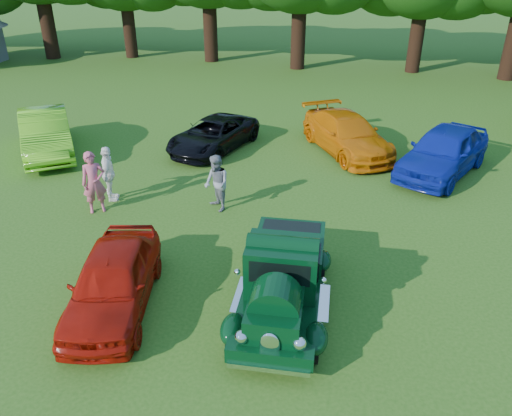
% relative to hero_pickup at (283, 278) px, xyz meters
% --- Properties ---
extents(ground, '(120.00, 120.00, 0.00)m').
position_rel_hero_pickup_xyz_m(ground, '(-1.43, 0.08, -0.73)').
color(ground, '#285113').
rests_on(ground, ground).
extents(hero_pickup, '(2.02, 4.33, 1.69)m').
position_rel_hero_pickup_xyz_m(hero_pickup, '(0.00, 0.00, 0.00)').
color(hero_pickup, black).
rests_on(hero_pickup, ground).
extents(red_convertible, '(2.18, 4.07, 1.32)m').
position_rel_hero_pickup_xyz_m(red_convertible, '(-3.51, -0.57, -0.08)').
color(red_convertible, '#9C1106').
rests_on(red_convertible, ground).
extents(back_car_lime, '(3.91, 4.89, 1.56)m').
position_rel_hero_pickup_xyz_m(back_car_lime, '(-9.63, 7.50, 0.05)').
color(back_car_lime, '#57AD17').
rests_on(back_car_lime, ground).
extents(back_car_black, '(3.23, 4.63, 1.17)m').
position_rel_hero_pickup_xyz_m(back_car_black, '(-3.66, 8.86, -0.15)').
color(back_car_black, black).
rests_on(back_car_black, ground).
extents(back_car_orange, '(3.97, 5.11, 1.38)m').
position_rel_hero_pickup_xyz_m(back_car_orange, '(1.29, 9.44, -0.04)').
color(back_car_orange, '#CB6307').
rests_on(back_car_orange, ground).
extents(back_car_blue, '(3.95, 4.97, 1.59)m').
position_rel_hero_pickup_xyz_m(back_car_blue, '(4.48, 7.93, 0.06)').
color(back_car_blue, '#0D1D91').
rests_on(back_car_blue, ground).
extents(spectator_pink, '(0.80, 0.72, 1.83)m').
position_rel_hero_pickup_xyz_m(spectator_pink, '(-5.80, 3.45, 0.18)').
color(spectator_pink, '#C14F65').
rests_on(spectator_pink, ground).
extents(spectator_grey, '(1.00, 1.03, 1.67)m').
position_rel_hero_pickup_xyz_m(spectator_grey, '(-2.39, 4.12, 0.10)').
color(spectator_grey, gray).
rests_on(spectator_grey, ground).
extents(spectator_white, '(0.69, 1.08, 1.70)m').
position_rel_hero_pickup_xyz_m(spectator_white, '(-5.71, 4.21, 0.12)').
color(spectator_white, white).
rests_on(spectator_white, ground).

